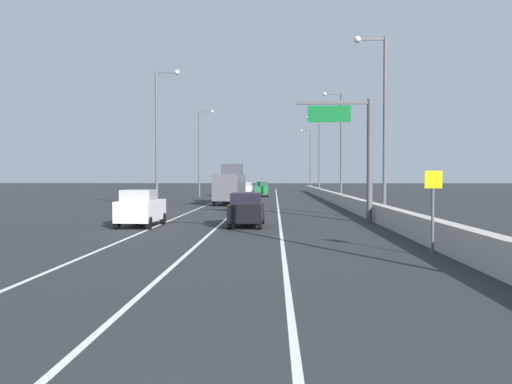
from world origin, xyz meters
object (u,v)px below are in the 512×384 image
Objects in this scene: overhead_sign_gantry at (358,145)px; lamp_post_right_second at (381,116)px; lamp_post_left_far at (201,148)px; car_silver_1 at (247,188)px; lamp_post_left_mid at (159,131)px; lamp_post_right_third at (339,140)px; car_blue_4 at (224,189)px; lamp_post_right_fourth at (318,151)px; lamp_post_right_fifth at (309,156)px; car_black_0 at (246,210)px; car_white_2 at (141,208)px; box_truck at (230,186)px; speed_advisory_sign at (433,207)px; car_green_3 at (261,189)px.

lamp_post_right_second is (1.91, 2.47, 2.01)m from overhead_sign_gantry.
lamp_post_left_far reaches higher than car_silver_1.
car_silver_1 is (5.41, 42.98, -5.78)m from lamp_post_left_mid.
car_blue_4 is at bearing 126.40° from lamp_post_right_third.
lamp_post_right_fifth is at bearing 89.49° from lamp_post_right_fourth.
lamp_post_right_fourth is (-0.38, 46.57, 0.00)m from lamp_post_right_second.
car_blue_4 is at bearing 96.92° from car_black_0.
car_white_2 is at bearing -100.69° from lamp_post_right_fifth.
speed_advisory_sign is at bearing -74.46° from box_truck.
car_green_3 reaches higher than car_blue_4.
lamp_post_left_mid is at bearing 98.52° from car_white_2.
speed_advisory_sign is 0.25× the size of lamp_post_left_far.
lamp_post_right_third is at bearing 89.90° from lamp_post_right_second.
car_silver_1 is at bearing 99.66° from overhead_sign_gantry.
speed_advisory_sign is at bearing -90.98° from lamp_post_right_fourth.
car_black_0 is 5.91m from car_white_2.
lamp_post_right_third is 22.97m from lamp_post_left_far.
lamp_post_right_second is 55.15m from car_silver_1.
car_silver_1 is at bearing -124.82° from lamp_post_right_fifth.
lamp_post_right_second is 1.28× the size of box_truck.
car_black_0 is 45.91m from car_green_3.
lamp_post_left_far is (-15.17, 41.06, 2.01)m from overhead_sign_gantry.
lamp_post_right_fourth reaches higher than car_black_0.
lamp_post_right_fourth is 54.37m from car_white_2.
car_silver_1 is at bearing 110.74° from lamp_post_right_third.
lamp_post_right_fifth is at bearing 88.63° from overhead_sign_gantry.
lamp_post_right_fourth is 14.35m from car_silver_1.
lamp_post_left_mid is (-16.90, -12.63, 0.00)m from lamp_post_right_third.
lamp_post_right_third is at bearing -89.73° from lamp_post_right_fifth.
lamp_post_right_fourth reaches higher than car_silver_1.
car_black_0 is (-8.14, -51.90, -5.79)m from lamp_post_right_fourth.
box_truck is (-11.28, -50.59, -4.85)m from lamp_post_right_fifth.
lamp_post_right_fourth reaches higher than car_white_2.
car_silver_1 is at bearing 101.47° from car_green_3.
lamp_post_left_mid reaches higher than car_black_0.
overhead_sign_gantry is at bearing -80.34° from car_silver_1.
lamp_post_right_third is 30.43m from car_black_0.
lamp_post_left_mid reaches higher than car_silver_1.
car_white_2 is at bearing -90.07° from car_blue_4.
car_blue_4 is at bearing 105.38° from overhead_sign_gantry.
car_white_2 is (-14.42, -5.64, -5.71)m from lamp_post_right_second.
speed_advisory_sign is 0.67× the size of car_silver_1.
car_blue_4 is 23.76m from box_truck.
speed_advisory_sign is 0.73× the size of car_white_2.
lamp_post_left_mid reaches higher than car_white_2.
speed_advisory_sign is 13.36m from car_black_0.
car_black_0 is at bearing -106.65° from lamp_post_right_third.
lamp_post_right_second reaches higher than car_blue_4.
overhead_sign_gantry is 1.60× the size of car_green_3.
car_silver_1 is at bearing 147.44° from lamp_post_right_fourth.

